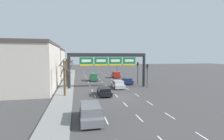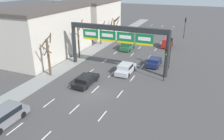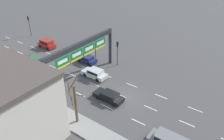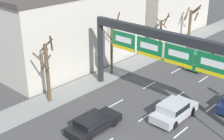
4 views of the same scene
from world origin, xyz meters
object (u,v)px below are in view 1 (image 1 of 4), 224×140
car_black (104,91)px  tree_bare_furthest (64,76)px  suv_green (94,77)px  tree_bare_third (67,70)px  car_silver (118,84)px  sign_gantry (108,61)px  car_navy (127,81)px  suv_red (116,74)px  traffic_light_mid_block (147,71)px  tree_bare_closest (67,71)px  suv_grey (90,111)px  tree_bare_second (69,68)px  traffic_light_far_end (138,68)px  traffic_light_near_gantry (117,64)px

car_black → tree_bare_furthest: 6.53m
suv_green → tree_bare_third: (-6.04, -8.20, 2.39)m
car_silver → tree_bare_third: 10.49m
sign_gantry → tree_bare_third: 8.37m
car_navy → suv_red: 11.60m
car_black → traffic_light_mid_block: bearing=28.2°
car_navy → suv_green: (-6.80, 6.72, 0.30)m
car_silver → suv_red: size_ratio=1.14×
traffic_light_mid_block → tree_bare_closest: 20.79m
suv_green → tree_bare_furthest: bearing=-109.9°
car_black → suv_grey: size_ratio=0.93×
suv_green → tree_bare_second: 10.66m
car_black → suv_red: bearing=72.5°
tree_bare_closest → car_navy: bearing=-31.7°
suv_green → tree_bare_third: bearing=-126.4°
traffic_light_far_end → tree_bare_furthest: size_ratio=0.78×
car_black → car_silver: size_ratio=1.00×
traffic_light_mid_block → traffic_light_far_end: traffic_light_far_end is taller
traffic_light_near_gantry → tree_bare_second: (-15.53, -5.27, -0.69)m
sign_gantry → suv_red: (5.08, 15.32, -4.18)m
car_silver → traffic_light_far_end: (5.57, 4.44, 2.65)m
suv_green → tree_bare_third: tree_bare_third is taller
traffic_light_near_gantry → traffic_light_mid_block: bearing=-90.0°
car_black → car_silver: (3.57, 5.60, 0.11)m
car_silver → suv_red: (3.31, 16.25, 0.18)m
tree_bare_second → suv_grey: bearing=-84.8°
suv_green → tree_bare_second: bearing=126.4°
suv_grey → suv_green: suv_green is taller
sign_gantry → traffic_light_far_end: bearing=25.5°
traffic_light_mid_block → tree_bare_closest: size_ratio=0.93×
tree_bare_closest → tree_bare_third: size_ratio=0.74×
suv_grey → traffic_light_far_end: bearing=59.4°
suv_green → traffic_light_mid_block: traffic_light_mid_block is taller
car_navy → traffic_light_mid_block: 6.39m
tree_bare_closest → tree_bare_furthest: 18.02m
traffic_light_near_gantry → tree_bare_furthest: tree_bare_furthest is taller
suv_red → traffic_light_mid_block: size_ratio=0.86×
suv_green → traffic_light_mid_block: (9.31, -12.00, 2.27)m
car_black → tree_bare_third: size_ratio=0.67×
suv_green → tree_bare_closest: 6.83m
car_black → tree_bare_third: (-6.07, 8.78, 2.73)m
sign_gantry → car_silver: sign_gantry is taller
tree_bare_closest → tree_bare_furthest: (0.51, -18.00, 0.64)m
tree_bare_closest → car_black: bearing=-70.6°
suv_red → tree_bare_furthest: (-12.89, -21.37, 2.23)m
suv_red → traffic_light_near_gantry: bearing=74.9°
tree_bare_second → tree_bare_third: (0.19, -16.67, 0.66)m
car_black → traffic_light_mid_block: traffic_light_mid_block is taller
car_navy → traffic_light_far_end: bearing=-5.3°
car_silver → suv_red: suv_red is taller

